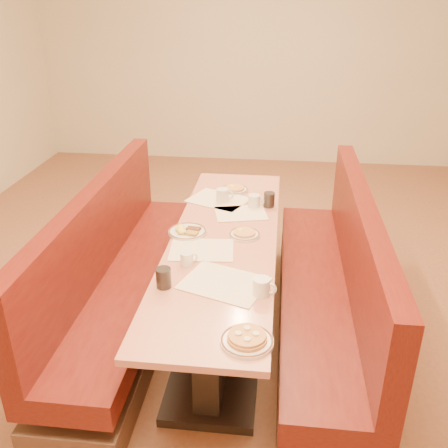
# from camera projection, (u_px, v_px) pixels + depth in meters

# --- Properties ---
(ground) EXTENTS (8.00, 8.00, 0.00)m
(ground) POSITION_uv_depth(u_px,v_px,m) (224.00, 329.00, 3.64)
(ground) COLOR #9E6647
(ground) RESTS_ON ground
(room_envelope) EXTENTS (6.04, 8.04, 2.82)m
(room_envelope) POSITION_uv_depth(u_px,v_px,m) (224.00, 52.00, 2.81)
(room_envelope) COLOR beige
(room_envelope) RESTS_ON ground
(diner_table) EXTENTS (0.70, 2.50, 0.75)m
(diner_table) POSITION_uv_depth(u_px,v_px,m) (224.00, 286.00, 3.48)
(diner_table) COLOR black
(diner_table) RESTS_ON ground
(booth_left) EXTENTS (0.55, 2.50, 1.05)m
(booth_left) POSITION_uv_depth(u_px,v_px,m) (122.00, 281.00, 3.57)
(booth_left) COLOR #4C3326
(booth_left) RESTS_ON ground
(booth_right) EXTENTS (0.55, 2.50, 1.05)m
(booth_right) POSITION_uv_depth(u_px,v_px,m) (330.00, 294.00, 3.41)
(booth_right) COLOR #4C3326
(booth_right) RESTS_ON ground
(placemat_near_left) EXTENTS (0.43, 0.33, 0.00)m
(placemat_near_left) POSITION_uv_depth(u_px,v_px,m) (202.00, 250.00, 3.17)
(placemat_near_left) COLOR beige
(placemat_near_left) RESTS_ON diner_table
(placemat_near_right) EXTENTS (0.54, 0.47, 0.00)m
(placemat_near_right) POSITION_uv_depth(u_px,v_px,m) (224.00, 283.00, 2.81)
(placemat_near_right) COLOR beige
(placemat_near_right) RESTS_ON diner_table
(placemat_far_left) EXTENTS (0.53, 0.47, 0.00)m
(placemat_far_left) POSITION_uv_depth(u_px,v_px,m) (218.00, 200.00, 3.91)
(placemat_far_left) COLOR beige
(placemat_far_left) RESTS_ON diner_table
(placemat_far_right) EXTENTS (0.42, 0.35, 0.00)m
(placemat_far_right) POSITION_uv_depth(u_px,v_px,m) (241.00, 213.00, 3.68)
(placemat_far_right) COLOR beige
(placemat_far_right) RESTS_ON diner_table
(pancake_plate) EXTENTS (0.25, 0.25, 0.06)m
(pancake_plate) POSITION_uv_depth(u_px,v_px,m) (247.00, 339.00, 2.34)
(pancake_plate) COLOR silver
(pancake_plate) RESTS_ON diner_table
(eggs_plate) EXTENTS (0.26, 0.26, 0.05)m
(eggs_plate) POSITION_uv_depth(u_px,v_px,m) (187.00, 231.00, 3.38)
(eggs_plate) COLOR silver
(eggs_plate) RESTS_ON diner_table
(extra_plate_mid) EXTENTS (0.21, 0.21, 0.04)m
(extra_plate_mid) POSITION_uv_depth(u_px,v_px,m) (244.00, 234.00, 3.35)
(extra_plate_mid) COLOR silver
(extra_plate_mid) RESTS_ON diner_table
(extra_plate_far) EXTENTS (0.22, 0.22, 0.04)m
(extra_plate_far) POSITION_uv_depth(u_px,v_px,m) (235.00, 189.00, 4.08)
(extra_plate_far) COLOR silver
(extra_plate_far) RESTS_ON diner_table
(coffee_mug_a) EXTENTS (0.13, 0.09, 0.10)m
(coffee_mug_a) POSITION_uv_depth(u_px,v_px,m) (262.00, 287.00, 2.69)
(coffee_mug_a) COLOR silver
(coffee_mug_a) RESTS_ON diner_table
(coffee_mug_b) EXTENTS (0.10, 0.08, 0.08)m
(coffee_mug_b) POSITION_uv_depth(u_px,v_px,m) (187.00, 258.00, 2.99)
(coffee_mug_b) COLOR silver
(coffee_mug_b) RESTS_ON diner_table
(coffee_mug_c) EXTENTS (0.13, 0.09, 0.10)m
(coffee_mug_c) POSITION_uv_depth(u_px,v_px,m) (255.00, 201.00, 3.77)
(coffee_mug_c) COLOR silver
(coffee_mug_c) RESTS_ON diner_table
(coffee_mug_d) EXTENTS (0.14, 0.10, 0.10)m
(coffee_mug_d) POSITION_uv_depth(u_px,v_px,m) (223.00, 195.00, 3.87)
(coffee_mug_d) COLOR silver
(coffee_mug_d) RESTS_ON diner_table
(soda_tumbler_near) EXTENTS (0.08, 0.08, 0.12)m
(soda_tumbler_near) POSITION_uv_depth(u_px,v_px,m) (164.00, 278.00, 2.76)
(soda_tumbler_near) COLOR black
(soda_tumbler_near) RESTS_ON diner_table
(soda_tumbler_mid) EXTENTS (0.08, 0.08, 0.11)m
(soda_tumbler_mid) POSITION_uv_depth(u_px,v_px,m) (269.00, 200.00, 3.78)
(soda_tumbler_mid) COLOR black
(soda_tumbler_mid) RESTS_ON diner_table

